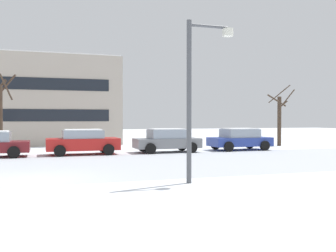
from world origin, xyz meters
The scene contains 8 objects.
ground_plane centered at (0.00, 0.00, 0.00)m, with size 120.00×120.00×0.00m, color white.
road_surface centered at (0.00, 3.78, 0.00)m, with size 80.00×9.56×0.00m.
street_lamp centered at (5.27, -1.88, 3.22)m, with size 1.63×0.36×5.23m.
parked_car_red centered at (2.66, 9.19, 0.75)m, with size 4.11×2.07×1.46m.
parked_car_gray centered at (7.75, 9.14, 0.74)m, with size 4.04×2.00×1.46m.
parked_car_blue centered at (12.84, 9.26, 0.73)m, with size 4.03×2.16×1.44m.
tree_far_mid centered at (17.58, 11.76, 2.12)m, with size 2.16×2.16×4.70m.
building_far_left centered at (0.91, 21.27, 3.53)m, with size 11.02×9.77×7.07m.
Camera 1 is at (0.54, -13.40, 2.08)m, focal length 41.06 mm.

